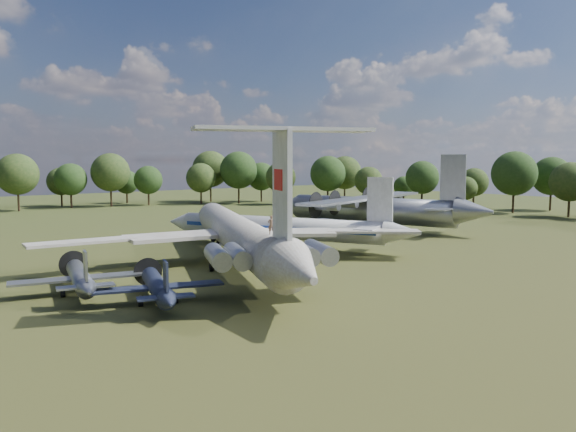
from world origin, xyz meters
TOP-DOWN VIEW (x-y plane):
  - ground at (0.00, 0.00)m, footprint 300.00×300.00m
  - il62_airliner at (-0.25, -3.60)m, footprint 65.61×72.56m
  - tu104_jet at (12.55, 4.89)m, footprint 46.92×52.08m
  - an12_transport at (37.57, 10.00)m, footprint 49.83×52.91m
  - small_prop_west at (-15.37, -13.58)m, footprint 15.90×18.51m
  - small_prop_northwest at (-19.31, -6.02)m, footprint 15.68×18.87m
  - person_on_il62 at (-6.84, -18.46)m, footprint 0.72×0.68m

SIDE VIEW (x-z plane):
  - ground at x=0.00m, z-range 0.00..0.00m
  - small_prop_west at x=-15.37m, z-range 0.00..2.29m
  - small_prop_northwest at x=-19.31m, z-range 0.00..2.41m
  - tu104_jet at x=12.55m, z-range 0.00..4.26m
  - an12_transport at x=37.57m, z-range 0.00..5.73m
  - il62_airliner at x=-0.25m, z-range 0.00..5.80m
  - person_on_il62 at x=-6.84m, z-range 5.80..7.47m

